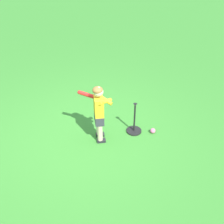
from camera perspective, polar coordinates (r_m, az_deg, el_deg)
ground_plane at (r=5.64m, az=-5.12°, el=-4.77°), size 40.00×40.00×0.00m
child_batter at (r=5.22m, az=-2.49°, el=0.59°), size 0.58×0.38×1.08m
play_ball_far_right at (r=5.75m, az=7.56°, el=-3.46°), size 0.10×0.10×0.10m
batting_tee at (r=5.71m, az=4.10°, el=-2.78°), size 0.28×0.28×0.62m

